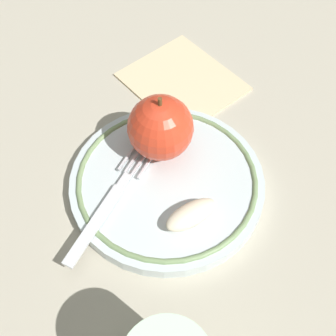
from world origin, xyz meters
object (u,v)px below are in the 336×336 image
Objects in this scene: napkin_folded at (182,81)px; apple_slice_front at (191,215)px; plate at (168,183)px; fork at (113,197)px; apple_red_whole at (160,128)px.

apple_slice_front is at bearing -53.64° from napkin_folded.
napkin_folded is at bearing 58.67° from apple_slice_front.
apple_slice_front is 0.21m from napkin_folded.
plate is 1.16× the size of fork.
napkin_folded is (-0.08, 0.14, -0.01)m from plate.
plate is 3.70× the size of apple_slice_front.
apple_red_whole is at bearing 76.42° from apple_slice_front.
apple_red_whole is 0.10m from apple_slice_front.
apple_red_whole is 0.58× the size of napkin_folded.
fork is (-0.08, -0.03, -0.01)m from apple_slice_front.
apple_slice_front is (0.08, -0.06, -0.03)m from apple_red_whole.
apple_red_whole is at bearing -67.11° from napkin_folded.
plate is at bearing 82.58° from apple_slice_front.
fork is 1.33× the size of napkin_folded.
plate is 0.06m from apple_red_whole.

